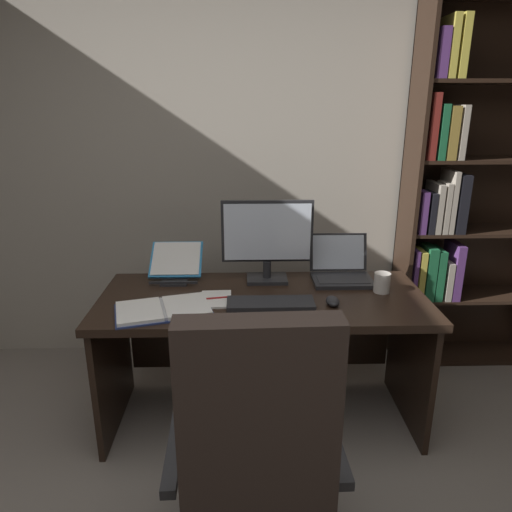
{
  "coord_description": "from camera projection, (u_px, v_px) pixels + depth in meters",
  "views": [
    {
      "loc": [
        -0.01,
        -0.86,
        1.66
      ],
      "look_at": [
        0.05,
        1.27,
        0.96
      ],
      "focal_mm": 32.78,
      "sensor_mm": 36.0,
      "label": 1
    }
  ],
  "objects": [
    {
      "name": "monitor",
      "position": [
        267.0,
        241.0,
        2.51
      ],
      "size": [
        0.49,
        0.16,
        0.45
      ],
      "color": "#232326",
      "rests_on": "desk"
    },
    {
      "name": "open_binder",
      "position": [
        163.0,
        309.0,
        2.19
      ],
      "size": [
        0.49,
        0.37,
        0.02
      ],
      "rotation": [
        0.0,
        0.0,
        0.27
      ],
      "color": "navy",
      "rests_on": "desk"
    },
    {
      "name": "laptop",
      "position": [
        341.0,
        271.0,
        2.58
      ],
      "size": [
        0.32,
        0.29,
        0.23
      ],
      "color": "#232326",
      "rests_on": "desk"
    },
    {
      "name": "keyboard",
      "position": [
        271.0,
        303.0,
        2.25
      ],
      "size": [
        0.42,
        0.15,
        0.02
      ],
      "primitive_type": "cube",
      "color": "#232326",
      "rests_on": "desk"
    },
    {
      "name": "desk",
      "position": [
        262.0,
        325.0,
        2.5
      ],
      "size": [
        1.65,
        0.7,
        0.73
      ],
      "color": "black",
      "rests_on": "ground"
    },
    {
      "name": "coffee_mug",
      "position": [
        382.0,
        283.0,
        2.4
      ],
      "size": [
        0.08,
        0.08,
        0.1
      ],
      "primitive_type": "cylinder",
      "color": "silver",
      "rests_on": "desk"
    },
    {
      "name": "notepad",
      "position": [
        216.0,
        299.0,
        2.31
      ],
      "size": [
        0.16,
        0.21,
        0.01
      ],
      "primitive_type": "cube",
      "rotation": [
        0.0,
        0.0,
        0.03
      ],
      "color": "white",
      "rests_on": "desk"
    },
    {
      "name": "bookshelf",
      "position": [
        463.0,
        202.0,
        2.9
      ],
      "size": [
        0.97,
        0.31,
        2.23
      ],
      "color": "black",
      "rests_on": "ground"
    },
    {
      "name": "office_chair",
      "position": [
        256.0,
        478.0,
        1.56
      ],
      "size": [
        0.62,
        0.6,
        1.1
      ],
      "rotation": [
        0.0,
        0.0,
        0.03
      ],
      "color": "#232326",
      "rests_on": "ground"
    },
    {
      "name": "pen",
      "position": [
        220.0,
        298.0,
        2.31
      ],
      "size": [
        0.14,
        0.03,
        0.01
      ],
      "primitive_type": "cylinder",
      "rotation": [
        0.0,
        1.57,
        0.19
      ],
      "color": "maroon",
      "rests_on": "notepad"
    },
    {
      "name": "reading_stand_with_book",
      "position": [
        176.0,
        263.0,
        2.6
      ],
      "size": [
        0.29,
        0.28,
        0.17
      ],
      "color": "#232326",
      "rests_on": "desk"
    },
    {
      "name": "computer_mouse",
      "position": [
        333.0,
        301.0,
        2.25
      ],
      "size": [
        0.06,
        0.1,
        0.04
      ],
      "primitive_type": "ellipsoid",
      "color": "#232326",
      "rests_on": "desk"
    },
    {
      "name": "wall_back",
      "position": [
        244.0,
        145.0,
        2.97
      ],
      "size": [
        5.06,
        0.12,
        2.81
      ],
      "primitive_type": "cube",
      "color": "#A89E8E",
      "rests_on": "ground"
    }
  ]
}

